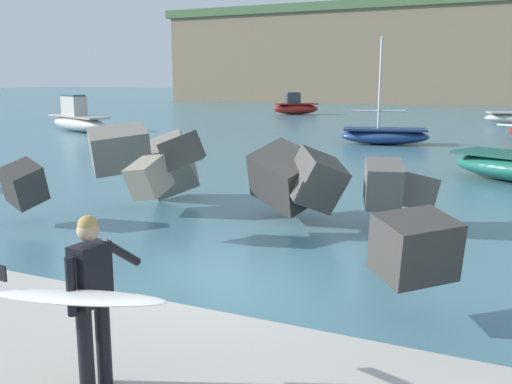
{
  "coord_description": "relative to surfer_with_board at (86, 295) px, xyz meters",
  "views": [
    {
      "loc": [
        4.41,
        -8.04,
        3.26
      ],
      "look_at": [
        0.39,
        0.5,
        1.4
      ],
      "focal_mm": 40.08,
      "sensor_mm": 36.0,
      "label": 1
    }
  ],
  "objects": [
    {
      "name": "boat_far_centre",
      "position": [
        -2.92,
        25.49,
        -0.81
      ],
      "size": [
        4.82,
        2.99,
        5.4
      ],
      "color": "navy",
      "rests_on": "ground"
    },
    {
      "name": "boat_mid_centre",
      "position": [
        -16.58,
        47.88,
        -0.58
      ],
      "size": [
        4.5,
        4.01,
        2.11
      ],
      "color": "maroon",
      "rests_on": "ground"
    },
    {
      "name": "ground_plane",
      "position": [
        -0.81,
        4.14,
        -1.28
      ],
      "size": [
        400.0,
        400.0,
        0.0
      ],
      "primitive_type": "plane",
      "color": "#42707F"
    },
    {
      "name": "walkway_path",
      "position": [
        -0.81,
        0.14,
        -1.16
      ],
      "size": [
        48.0,
        4.4,
        0.24
      ],
      "primitive_type": "cube",
      "color": "#B2ADA3",
      "rests_on": "ground"
    },
    {
      "name": "breakwater_jetty",
      "position": [
        0.14,
        6.44,
        -0.11
      ],
      "size": [
        32.28,
        7.96,
        2.6
      ],
      "color": "#605B56",
      "rests_on": "ground"
    },
    {
      "name": "surfer_with_board",
      "position": [
        0.0,
        0.0,
        0.0
      ],
      "size": [
        2.11,
        1.2,
        1.78
      ],
      "color": "black",
      "rests_on": "walkway_path"
    },
    {
      "name": "boat_mid_left",
      "position": [
        -22.55,
        24.64,
        -0.54
      ],
      "size": [
        6.49,
        3.82,
        2.33
      ],
      "color": "beige",
      "rests_on": "ground"
    },
    {
      "name": "headland_bluff",
      "position": [
        -7.68,
        91.28,
        5.65
      ],
      "size": [
        81.28,
        35.87,
        13.81
      ],
      "color": "#847056",
      "rests_on": "ground"
    }
  ]
}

